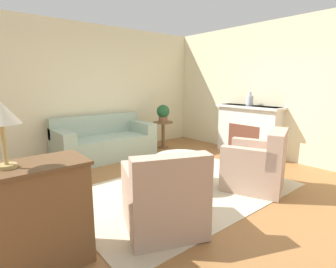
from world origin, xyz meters
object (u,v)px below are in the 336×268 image
at_px(armchair_right, 257,166).
at_px(dresser, 14,223).
at_px(couch, 104,143).
at_px(ottoman_table, 181,167).
at_px(vase_mantel_near, 249,100).
at_px(side_table, 163,130).
at_px(potted_plant_on_side_table, 163,113).
at_px(armchair_left, 164,200).
at_px(table_lamp, 0,115).

xyz_separation_m(armchair_right, dresser, (-3.13, 0.22, 0.14)).
bearing_deg(couch, ottoman_table, -85.06).
xyz_separation_m(armchair_right, vase_mantel_near, (1.55, 1.22, 0.85)).
distance_m(side_table, dresser, 4.50).
bearing_deg(ottoman_table, potted_plant_on_side_table, 57.97).
relative_size(armchair_right, potted_plant_on_side_table, 2.57).
xyz_separation_m(armchair_left, vase_mantel_near, (3.33, 1.22, 0.85)).
relative_size(armchair_right, ottoman_table, 1.30).
height_order(ottoman_table, table_lamp, table_lamp).
relative_size(dresser, potted_plant_on_side_table, 2.87).
xyz_separation_m(dresser, vase_mantel_near, (4.68, 1.00, 0.71)).
height_order(armchair_right, table_lamp, table_lamp).
distance_m(vase_mantel_near, potted_plant_on_side_table, 1.99).
bearing_deg(armchair_left, dresser, 170.76).
height_order(side_table, potted_plant_on_side_table, potted_plant_on_side_table).
height_order(armchair_left, table_lamp, table_lamp).
xyz_separation_m(armchair_left, side_table, (2.28, 2.88, 0.08)).
bearing_deg(vase_mantel_near, table_lamp, -167.95).
relative_size(side_table, potted_plant_on_side_table, 1.56).
height_order(couch, armchair_left, armchair_left).
height_order(armchair_right, side_table, armchair_right).
bearing_deg(ottoman_table, armchair_left, -140.87).
height_order(armchair_left, ottoman_table, armchair_left).
height_order(ottoman_table, side_table, side_table).
xyz_separation_m(couch, ottoman_table, (0.19, -2.22, -0.02)).
bearing_deg(potted_plant_on_side_table, side_table, 180.00).
bearing_deg(vase_mantel_near, armchair_left, -159.89).
height_order(dresser, vase_mantel_near, vase_mantel_near).
height_order(couch, dresser, dresser).
xyz_separation_m(armchair_left, armchair_right, (1.78, 0.00, 0.00)).
relative_size(couch, armchair_right, 1.90).
bearing_deg(side_table, table_lamp, -143.76).
distance_m(dresser, table_lamp, 0.86).
relative_size(ottoman_table, side_table, 1.27).
bearing_deg(side_table, armchair_right, -99.74).
bearing_deg(armchair_right, vase_mantel_near, 38.22).
height_order(couch, table_lamp, table_lamp).
relative_size(couch, ottoman_table, 2.47).
relative_size(couch, side_table, 3.14).
distance_m(couch, armchair_left, 3.10).
distance_m(armchair_left, armchair_right, 1.78).
relative_size(ottoman_table, vase_mantel_near, 2.78).
relative_size(vase_mantel_near, potted_plant_on_side_table, 0.71).
bearing_deg(table_lamp, side_table, 36.24).
xyz_separation_m(side_table, table_lamp, (-3.63, -2.66, 0.91)).
relative_size(armchair_left, ottoman_table, 1.30).
distance_m(couch, vase_mantel_near, 3.24).
bearing_deg(table_lamp, couch, 52.60).
xyz_separation_m(armchair_left, table_lamp, (-1.35, 0.22, 0.99)).
distance_m(armchair_right, table_lamp, 3.30).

